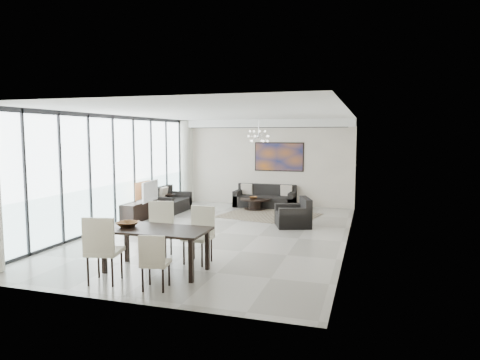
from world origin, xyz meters
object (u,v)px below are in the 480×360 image
at_px(coffee_table, 255,203).
at_px(sofa_main, 265,199).
at_px(tv_console, 141,210).
at_px(television, 147,191).
at_px(dining_table, 156,233).

distance_m(coffee_table, sofa_main, 0.62).
xyz_separation_m(tv_console, television, (0.16, 0.05, 0.54)).
bearing_deg(television, coffee_table, -51.68).
bearing_deg(sofa_main, coffee_table, -107.88).
height_order(tv_console, television, television).
bearing_deg(television, dining_table, -154.05).
bearing_deg(tv_console, dining_table, -56.97).
relative_size(sofa_main, television, 1.99).
distance_m(television, dining_table, 4.88).
bearing_deg(television, tv_console, 103.06).
distance_m(tv_console, television, 0.57).
bearing_deg(dining_table, sofa_main, 88.35).
relative_size(tv_console, dining_table, 0.88).
bearing_deg(tv_console, sofa_main, 46.54).
relative_size(tv_console, television, 1.61).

